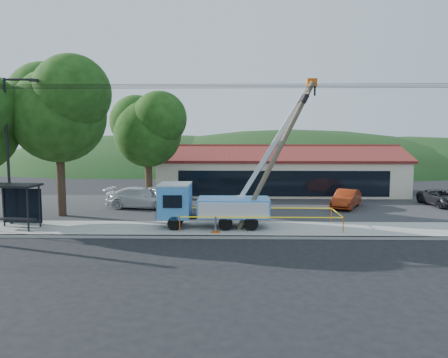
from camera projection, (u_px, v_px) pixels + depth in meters
The scene contains 19 objects.
ground at pixel (239, 249), 21.66m from camera, with size 120.00×120.00×0.00m, color black.
curb at pixel (238, 237), 23.74m from camera, with size 60.00×0.25×0.15m, color gray.
sidewalk at pixel (238, 230), 25.63m from camera, with size 60.00×4.00×0.15m, color gray.
parking_lot at pixel (237, 207), 33.58m from camera, with size 60.00×12.00×0.10m, color #28282B.
strip_mall at pixel (279, 174), 41.24m from camera, with size 22.50×8.53×4.67m.
streetlight at pixel (11, 140), 26.39m from camera, with size 2.13×0.22×9.00m.
tree_west_near at pixel (58, 106), 29.10m from camera, with size 7.56×6.72×10.80m.
tree_lot at pixel (148, 127), 34.10m from camera, with size 6.30×5.60×8.94m.
hill_west at pixel (150, 166), 76.68m from camera, with size 78.40×56.00×28.00m, color #1B3312.
hill_center at pixel (293, 166), 76.12m from camera, with size 89.60×64.00×32.00m, color #1B3312.
hill_east at pixel (408, 166), 75.66m from camera, with size 72.80×52.00×26.00m, color #1B3312.
utility_truck at pixel (211, 203), 25.91m from camera, with size 9.23×3.53×8.67m.
leaning_pole at pixel (279, 149), 24.92m from camera, with size 4.40×1.67×8.56m.
bus_shelter at pixel (17, 196), 25.49m from camera, with size 2.85×1.91×2.61m.
caution_tape at pixel (260, 215), 26.10m from camera, with size 9.28×3.14×0.91m.
car_silver at pixel (160, 209), 33.20m from camera, with size 1.92×4.77×1.62m, color #A6A9AD.
car_red at pixel (346, 209), 33.02m from camera, with size 1.45×4.17×1.37m, color maroon.
car_white at pixel (142, 209), 32.93m from camera, with size 2.17×5.35×1.55m, color white.
car_dark at pixel (442, 207), 33.84m from camera, with size 2.09×4.52×1.26m, color black.
Camera 1 is at (-0.25, -21.19, 5.69)m, focal length 35.00 mm.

